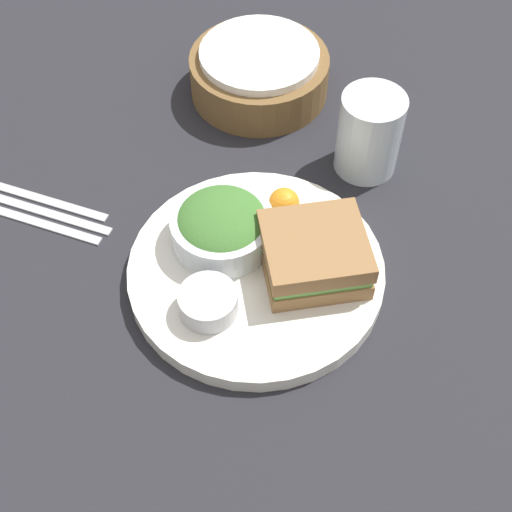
# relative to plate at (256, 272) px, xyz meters

# --- Properties ---
(ground_plane) EXTENTS (4.00, 4.00, 0.00)m
(ground_plane) POSITION_rel_plate_xyz_m (0.00, 0.00, -0.01)
(ground_plane) COLOR #232328
(plate) EXTENTS (0.30, 0.30, 0.02)m
(plate) POSITION_rel_plate_xyz_m (0.00, 0.00, 0.00)
(plate) COLOR white
(plate) RESTS_ON ground_plane
(sandwich) EXTENTS (0.14, 0.14, 0.05)m
(sandwich) POSITION_rel_plate_xyz_m (0.07, 0.01, 0.04)
(sandwich) COLOR olive
(sandwich) RESTS_ON plate
(salad_bowl) EXTENTS (0.12, 0.12, 0.05)m
(salad_bowl) POSITION_rel_plate_xyz_m (-0.05, 0.03, 0.04)
(salad_bowl) COLOR white
(salad_bowl) RESTS_ON plate
(dressing_cup) EXTENTS (0.07, 0.07, 0.03)m
(dressing_cup) POSITION_rel_plate_xyz_m (-0.04, -0.07, 0.03)
(dressing_cup) COLOR #B7B7BC
(dressing_cup) RESTS_ON plate
(orange_wedge) EXTENTS (0.04, 0.04, 0.04)m
(orange_wedge) POSITION_rel_plate_xyz_m (0.02, 0.09, 0.03)
(orange_wedge) COLOR orange
(orange_wedge) RESTS_ON plate
(drink_glass) EXTENTS (0.08, 0.08, 0.11)m
(drink_glass) POSITION_rel_plate_xyz_m (0.11, 0.21, 0.05)
(drink_glass) COLOR silver
(drink_glass) RESTS_ON ground_plane
(bread_basket) EXTENTS (0.20, 0.20, 0.07)m
(bread_basket) POSITION_rel_plate_xyz_m (-0.05, 0.33, 0.02)
(bread_basket) COLOR brown
(bread_basket) RESTS_ON ground_plane
(fork) EXTENTS (0.20, 0.05, 0.01)m
(fork) POSITION_rel_plate_xyz_m (-0.30, 0.04, -0.01)
(fork) COLOR #B2B2B7
(fork) RESTS_ON ground_plane
(knife) EXTENTS (0.21, 0.05, 0.01)m
(knife) POSITION_rel_plate_xyz_m (-0.29, 0.06, -0.01)
(knife) COLOR #B2B2B7
(knife) RESTS_ON ground_plane
(spoon) EXTENTS (0.18, 0.05, 0.01)m
(spoon) POSITION_rel_plate_xyz_m (-0.29, 0.07, -0.01)
(spoon) COLOR #B2B2B7
(spoon) RESTS_ON ground_plane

